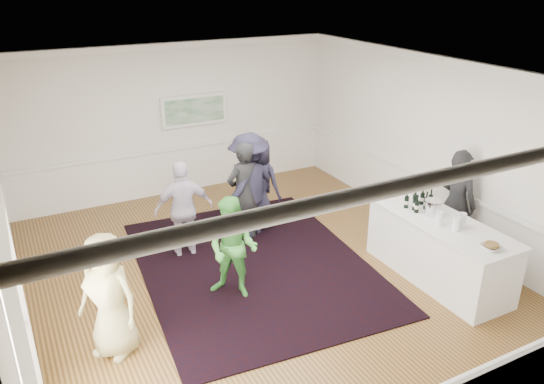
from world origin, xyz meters
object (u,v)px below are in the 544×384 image
guest_tan (108,296)px  guest_navy (258,183)px  serving_table (439,250)px  guest_lilac (184,209)px  guest_green (233,248)px  bartender (456,203)px  guest_dark_a (249,186)px  guest_dark_b (243,193)px  ice_bucket (433,208)px  nut_bowl (492,246)px

guest_tan → guest_navy: size_ratio=0.96×
serving_table → guest_lilac: size_ratio=1.47×
guest_green → bartender: bearing=36.5°
guest_green → serving_table: bearing=25.7°
guest_lilac → guest_dark_a: size_ratio=0.87×
guest_green → guest_lilac: 1.55m
serving_table → guest_dark_b: bearing=129.9°
guest_tan → ice_bucket: bearing=44.2°
serving_table → nut_bowl: size_ratio=8.91×
bartender → ice_bucket: (-0.78, -0.26, 0.18)m
guest_dark_b → guest_green: bearing=47.2°
guest_lilac → ice_bucket: guest_lilac is taller
ice_bucket → guest_lilac: bearing=144.2°
bartender → guest_navy: size_ratio=1.08×
guest_lilac → guest_navy: size_ratio=0.97×
guest_green → guest_lilac: (-0.22, 1.53, 0.05)m
guest_navy → ice_bucket: 3.22m
guest_lilac → guest_dark_b: guest_dark_b is taller
serving_table → guest_navy: bearing=119.0°
serving_table → bartender: (0.79, 0.49, 0.43)m
ice_bucket → nut_bowl: bearing=-92.5°
guest_tan → guest_green: (1.87, 0.47, -0.05)m
guest_dark_b → guest_navy: bearing=-153.6°
guest_dark_a → guest_lilac: bearing=-18.3°
nut_bowl → guest_green: bearing=146.0°
nut_bowl → bartender: bearing=60.2°
guest_tan → ice_bucket: 4.92m
serving_table → guest_dark_b: 3.38m
nut_bowl → ice_bucket: bearing=87.5°
guest_tan → guest_dark_a: (2.93, 2.15, 0.13)m
serving_table → guest_dark_b: guest_dark_b is taller
guest_lilac → nut_bowl: guest_lilac is taller
guest_lilac → ice_bucket: bearing=152.4°
ice_bucket → guest_navy: bearing=121.2°
serving_table → bartender: 1.03m
guest_lilac → nut_bowl: 4.77m
bartender → guest_green: size_ratio=1.19×
guest_green → ice_bucket: (3.03, -0.81, 0.33)m
guest_dark_a → ice_bucket: guest_dark_a is taller
guest_dark_b → guest_navy: (0.50, 0.41, -0.06)m
guest_lilac → guest_navy: 1.64m
guest_navy → nut_bowl: bearing=164.4°
guest_dark_b → guest_navy: 0.65m
ice_bucket → guest_dark_b: bearing=132.7°
guest_tan → guest_dark_a: guest_dark_a is taller
serving_table → guest_dark_a: size_ratio=1.28×
guest_dark_a → guest_green: bearing=32.8°
guest_tan → nut_bowl: (4.85, -1.54, 0.21)m
guest_green → guest_navy: bearing=99.6°
serving_table → guest_green: (-3.02, 1.05, 0.28)m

